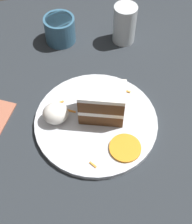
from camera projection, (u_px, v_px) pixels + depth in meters
ground_plane at (123, 140)px, 0.75m from camera, size 6.00×6.00×0.00m
dining_table at (123, 136)px, 0.73m from camera, size 1.19×1.13×0.04m
plate at (96, 122)px, 0.72m from camera, size 0.28×0.28×0.01m
cake_slice at (102, 102)px, 0.69m from camera, size 0.12×0.09×0.09m
cream_dollop at (56, 113)px, 0.70m from camera, size 0.06×0.05×0.05m
orange_garnish at (125, 148)px, 0.67m from camera, size 0.07×0.07×0.01m
carrot_shreds_scatter at (90, 106)px, 0.74m from camera, size 0.18×0.24×0.00m
drinking_glass at (124, 26)px, 0.86m from camera, size 0.06×0.06×0.11m
coffee_mug at (60, 29)px, 0.86m from camera, size 0.09×0.09×0.07m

